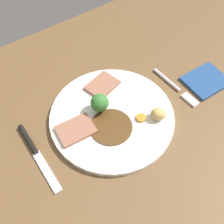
{
  "coord_description": "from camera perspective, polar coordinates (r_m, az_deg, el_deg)",
  "views": [
    {
      "loc": [
        21.46,
        24.33,
        53.11
      ],
      "look_at": [
        2.28,
        -2.03,
        6.0
      ],
      "focal_mm": 39.56,
      "sensor_mm": 36.0,
      "label": 1
    }
  ],
  "objects": [
    {
      "name": "carrot_coin_front",
      "position": [
        0.58,
        6.71,
        -1.34
      ],
      "size": [
        2.28,
        2.28,
        0.64
      ],
      "primitive_type": "cylinder",
      "color": "orange",
      "rests_on": "dinner_plate"
    },
    {
      "name": "meat_slice_under",
      "position": [
        0.56,
        -8.37,
        -4.07
      ],
      "size": [
        8.71,
        6.75,
        0.8
      ],
      "primitive_type": "cube",
      "rotation": [
        0.0,
        0.0,
        6.18
      ],
      "color": "#9E664C",
      "rests_on": "dinner_plate"
    },
    {
      "name": "folded_napkin",
      "position": [
        0.71,
        20.86,
        6.8
      ],
      "size": [
        11.48,
        9.59,
        0.8
      ],
      "primitive_type": "cube",
      "rotation": [
        0.0,
        0.0,
        -0.06
      ],
      "color": "navy",
      "rests_on": "dining_table"
    },
    {
      "name": "knife",
      "position": [
        0.57,
        -17.46,
        -8.51
      ],
      "size": [
        1.76,
        18.51,
        1.2
      ],
      "rotation": [
        0.0,
        0.0,
        1.57
      ],
      "color": "black",
      "rests_on": "dining_table"
    },
    {
      "name": "roast_potato_left",
      "position": [
        0.57,
        10.63,
        -0.47
      ],
      "size": [
        4.58,
        4.56,
        2.94
      ],
      "primitive_type": "ellipsoid",
      "rotation": [
        0.0,
        0.0,
        5.52
      ],
      "color": "#D8B260",
      "rests_on": "dinner_plate"
    },
    {
      "name": "broccoli_floret",
      "position": [
        0.57,
        -2.88,
        2.15
      ],
      "size": [
        4.24,
        4.24,
        4.96
      ],
      "color": "#8CB766",
      "rests_on": "dinner_plate"
    },
    {
      "name": "fork",
      "position": [
        0.67,
        14.59,
        5.45
      ],
      "size": [
        2.1,
        15.28,
        0.9
      ],
      "rotation": [
        0.0,
        0.0,
        1.59
      ],
      "color": "silver",
      "rests_on": "dining_table"
    },
    {
      "name": "meat_slice_main",
      "position": [
        0.63,
        -2.23,
        6.21
      ],
      "size": [
        8.9,
        7.54,
        0.8
      ],
      "primitive_type": "cube",
      "rotation": [
        0.0,
        0.0,
        0.23
      ],
      "color": "#9E664C",
      "rests_on": "dinner_plate"
    },
    {
      "name": "dinner_plate",
      "position": [
        0.59,
        -0.0,
        -0.94
      ],
      "size": [
        29.46,
        29.46,
        1.4
      ],
      "primitive_type": "cylinder",
      "color": "white",
      "rests_on": "dining_table"
    },
    {
      "name": "gravy_pool",
      "position": [
        0.56,
        -0.21,
        -3.41
      ],
      "size": [
        9.76,
        9.76,
        0.3
      ],
      "primitive_type": "cylinder",
      "color": "#563819",
      "rests_on": "dinner_plate"
    },
    {
      "name": "dining_table",
      "position": [
        0.61,
        2.87,
        -2.49
      ],
      "size": [
        120.0,
        84.0,
        3.6
      ],
      "primitive_type": "cube",
      "color": "brown",
      "rests_on": "ground"
    }
  ]
}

